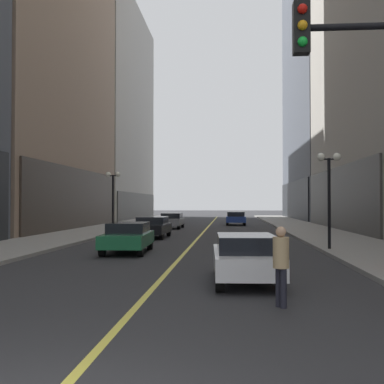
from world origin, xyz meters
TOP-DOWN VIEW (x-y plane):
  - ground_plane at (0.00, 35.00)m, footprint 200.00×200.00m
  - sidewalk_left at (-8.25, 35.00)m, footprint 4.50×78.00m
  - sidewalk_right at (8.25, 35.00)m, footprint 4.50×78.00m
  - lane_centre_stripe at (0.00, 35.00)m, footprint 0.16×70.00m
  - building_left_far at (-17.44, 60.00)m, footprint 14.09×26.00m
  - car_white at (2.40, 8.93)m, footprint 1.90×4.26m
  - car_green at (-2.50, 16.44)m, footprint 1.99×4.37m
  - car_black at (-2.87, 25.31)m, footprint 1.98×4.41m
  - car_grey at (-2.98, 36.30)m, footprint 1.88×4.06m
  - car_blue at (2.57, 42.89)m, footprint 1.90×4.18m
  - pedestrian_in_tan_trench at (3.04, 5.88)m, footprint 0.47×0.47m
  - street_lamp_left_far at (-6.40, 29.39)m, footprint 1.06×0.36m
  - street_lamp_right_mid at (6.40, 17.42)m, footprint 1.06×0.36m

SIDE VIEW (x-z plane):
  - ground_plane at x=0.00m, z-range 0.00..0.00m
  - lane_centre_stripe at x=0.00m, z-range 0.00..0.01m
  - sidewalk_left at x=-8.25m, z-range 0.00..0.15m
  - sidewalk_right at x=8.25m, z-range 0.00..0.15m
  - car_white at x=2.40m, z-range 0.06..1.38m
  - car_grey at x=-2.98m, z-range 0.06..1.38m
  - car_green at x=-2.50m, z-range 0.06..1.38m
  - car_blue at x=2.57m, z-range 0.06..1.38m
  - car_black at x=-2.87m, z-range 0.06..1.38m
  - pedestrian_in_tan_trench at x=3.04m, z-range 0.14..1.84m
  - street_lamp_left_far at x=-6.40m, z-range 1.04..5.47m
  - street_lamp_right_mid at x=6.40m, z-range 1.04..5.47m
  - building_left_far at x=-17.44m, z-range -0.05..29.16m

